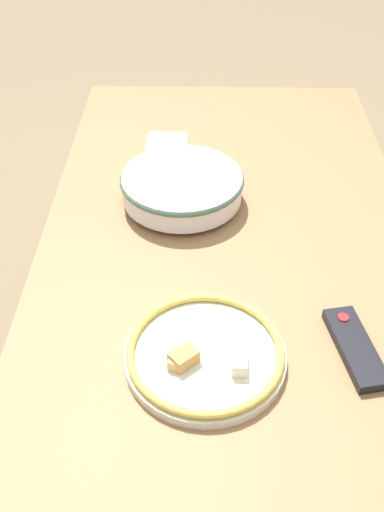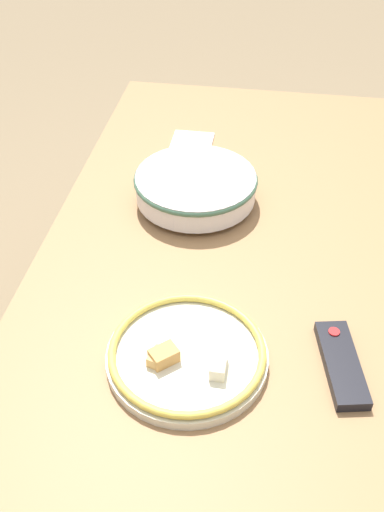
% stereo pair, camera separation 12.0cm
% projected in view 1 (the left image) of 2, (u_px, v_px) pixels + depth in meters
% --- Properties ---
extents(ground_plane, '(8.00, 8.00, 0.00)m').
position_uv_depth(ground_plane, '(219.00, 430.00, 1.74)').
color(ground_plane, '#7F6B4C').
extents(dining_table, '(1.54, 0.82, 0.70)m').
position_uv_depth(dining_table, '(228.00, 272.00, 1.33)').
color(dining_table, olive).
rests_on(dining_table, ground_plane).
extents(noodle_bowl, '(0.28, 0.28, 0.07)m').
position_uv_depth(noodle_bowl, '(182.00, 186.00, 1.37)').
color(noodle_bowl, silver).
rests_on(noodle_bowl, dining_table).
extents(food_plate, '(0.28, 0.28, 0.04)m').
position_uv_depth(food_plate, '(205.00, 354.00, 1.03)').
color(food_plate, beige).
rests_on(food_plate, dining_table).
extents(tv_remote, '(0.19, 0.09, 0.02)m').
position_uv_depth(tv_remote, '(355.00, 347.00, 1.05)').
color(tv_remote, black).
rests_on(tv_remote, dining_table).
extents(folded_napkin, '(0.15, 0.11, 0.01)m').
position_uv_depth(folded_napkin, '(167.00, 148.00, 1.58)').
color(folded_napkin, white).
rests_on(folded_napkin, dining_table).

